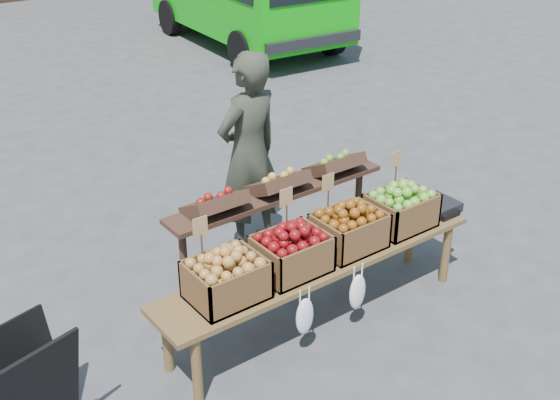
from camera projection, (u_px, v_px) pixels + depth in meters
ground at (238, 317)px, 5.49m from camera, size 80.00×80.00×0.00m
vendor at (249, 154)px, 6.06m from camera, size 0.72×0.52×1.82m
chalkboard_sign at (29, 393)px, 4.15m from camera, size 0.61×0.43×0.84m
back_table at (278, 221)px, 5.80m from camera, size 2.10×0.44×1.04m
display_bench at (319, 290)px, 5.32m from camera, size 2.70×0.56×0.57m
crate_golden_apples at (226, 280)px, 4.68m from camera, size 0.50×0.40×0.28m
crate_russet_pears at (291, 254)px, 4.98m from camera, size 0.50×0.40×0.28m
crate_red_apples at (349, 231)px, 5.27m from camera, size 0.50×0.40×0.28m
crate_green_apples at (401, 210)px, 5.56m from camera, size 0.50×0.40×0.28m
weighing_scale at (436, 206)px, 5.84m from camera, size 0.34×0.30×0.08m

